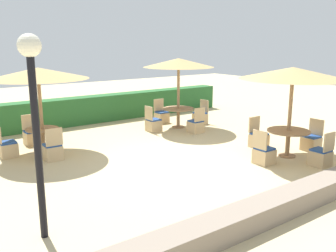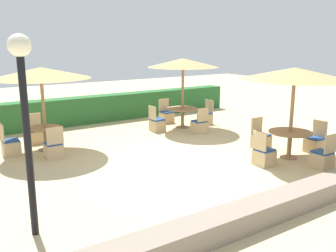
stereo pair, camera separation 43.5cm
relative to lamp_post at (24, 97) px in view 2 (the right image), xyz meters
name	(u,v)px [view 2 (the right image)]	position (x,y,z in m)	size (l,w,h in m)	color
ground_plane	(180,163)	(4.26, 1.72, -2.35)	(40.00, 40.00, 0.00)	#C6B284
hedge_row	(91,109)	(4.26, 7.86, -1.82)	(13.00, 0.70, 1.05)	#28602D
stone_border	(287,202)	(4.26, -1.81, -2.15)	(10.00, 0.56, 0.40)	gray
lamp_post	(24,97)	(0.00, 0.00, 0.00)	(0.36, 0.36, 3.32)	black
parasol_front_right	(295,74)	(7.05, 0.39, -0.01)	(2.91, 2.91, 2.51)	#93704C
round_table_front_right	(290,136)	(7.05, 0.39, -1.74)	(1.18, 1.18, 0.76)	#93704C
patio_chair_front_right_south	(322,158)	(7.04, -0.65, -2.09)	(0.46, 0.46, 0.93)	tan
patio_chair_front_right_west	(264,156)	(5.97, 0.34, -2.09)	(0.46, 0.46, 0.93)	tan
patio_chair_front_right_north	(261,140)	(7.11, 1.50, -2.09)	(0.46, 0.46, 0.93)	tan
patio_chair_front_right_east	(315,143)	(8.13, 0.35, -2.09)	(0.46, 0.46, 0.93)	tan
parasol_back_right	(183,63)	(6.77, 5.09, 0.06)	(2.60, 2.60, 2.58)	#93704C
round_table_back_right	(183,112)	(6.77, 5.09, -1.75)	(1.17, 1.17, 0.74)	#93704C
patio_chair_back_right_east	(205,117)	(7.88, 5.10, -2.09)	(0.46, 0.46, 0.93)	tan
patio_chair_back_right_west	(157,124)	(5.66, 5.13, -2.09)	(0.46, 0.46, 0.93)	tan
patio_chair_back_right_south	(199,126)	(6.75, 4.05, -2.09)	(0.46, 0.46, 0.93)	tan
patio_chair_back_right_north	(166,116)	(6.74, 6.16, -2.09)	(0.46, 0.46, 0.93)	tan
parasol_back_left	(41,73)	(1.61, 4.94, -0.05)	(2.85, 2.85, 2.47)	#93704C
round_table_back_left	(45,133)	(1.61, 4.94, -1.82)	(0.95, 0.95, 0.70)	#93704C
patio_chair_back_left_south	(54,149)	(1.56, 3.99, -2.09)	(0.46, 0.46, 0.93)	tan
patio_chair_back_left_west	(10,146)	(0.62, 4.99, -2.09)	(0.46, 0.46, 0.93)	tan
patio_chair_back_left_north	(36,135)	(1.58, 5.94, -2.09)	(0.46, 0.46, 0.93)	tan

